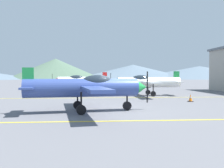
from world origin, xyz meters
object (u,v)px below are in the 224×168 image
at_px(airplane_far, 81,80).
at_px(traffic_cone_front, 191,98).
at_px(airplane_mid, 146,82).
at_px(car_sedan, 149,82).
at_px(airplane_near, 87,87).

height_order(airplane_far, traffic_cone_front, airplane_far).
bearing_deg(airplane_mid, airplane_far, 133.28).
height_order(car_sedan, traffic_cone_front, car_sedan).
relative_size(airplane_near, airplane_mid, 1.00).
relative_size(airplane_far, car_sedan, 1.86).
distance_m(airplane_near, airplane_mid, 11.84).
height_order(airplane_near, airplane_mid, same).
bearing_deg(airplane_mid, traffic_cone_front, -67.99).
bearing_deg(car_sedan, airplane_far, -139.06).
bearing_deg(car_sedan, traffic_cone_front, -94.81).
height_order(airplane_mid, car_sedan, airplane_mid).
relative_size(airplane_near, traffic_cone_front, 14.16).
xyz_separation_m(airplane_near, airplane_far, (-1.44, 17.93, 0.00)).
xyz_separation_m(airplane_near, airplane_mid, (5.65, 10.40, 0.00)).
xyz_separation_m(airplane_far, traffic_cone_front, (9.41, -13.27, -1.12)).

